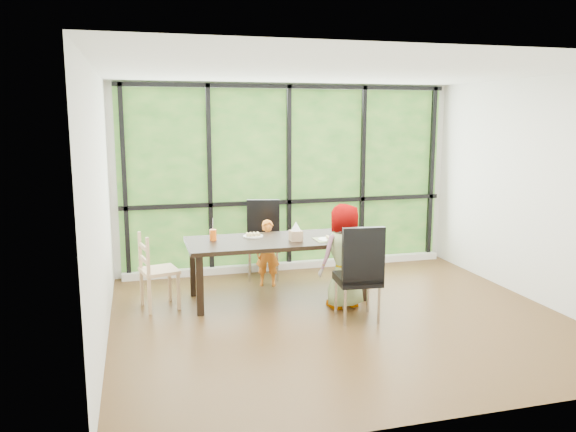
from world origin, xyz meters
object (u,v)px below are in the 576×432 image
object	(u,v)px
chair_interior_leather	(358,272)
plate_near	(329,239)
chair_window_leather	(263,240)
orange_cup	(213,235)
child_older	(343,256)
plate_far	(253,236)
green_cup	(356,234)
tissue_box	(296,236)
white_mug	(355,231)
child_toddler	(268,253)
dining_table	(278,269)
chair_end_beech	(159,271)

from	to	relation	value
chair_interior_leather	plate_near	distance (m)	0.77
chair_window_leather	chair_interior_leather	xyz separation A→B (m)	(0.65, -1.86, 0.00)
chair_window_leather	orange_cup	world-z (taller)	chair_window_leather
child_older	orange_cup	bearing A→B (deg)	-36.24
plate_far	green_cup	distance (m)	1.28
child_older	plate_far	world-z (taller)	child_older
chair_window_leather	child_older	world-z (taller)	child_older
orange_cup	tissue_box	distance (m)	1.00
chair_interior_leather	orange_cup	xyz separation A→B (m)	(-1.44, 1.09, 0.28)
plate_far	tissue_box	world-z (taller)	tissue_box
orange_cup	green_cup	size ratio (longest dim) A/B	1.01
white_mug	plate_far	bearing A→B (deg)	171.94
child_toddler	chair_interior_leather	bearing A→B (deg)	-47.21
child_toddler	dining_table	bearing A→B (deg)	-71.05
child_toddler	plate_near	xyz separation A→B (m)	(0.58, -0.78, 0.31)
orange_cup	dining_table	bearing A→B (deg)	-10.45
chair_window_leather	plate_near	distance (m)	1.28
chair_end_beech	plate_far	world-z (taller)	chair_end_beech
child_toddler	child_older	size ratio (longest dim) A/B	0.72
chair_window_leather	child_older	size ratio (longest dim) A/B	0.87
chair_end_beech	child_older	bearing A→B (deg)	-117.72
child_older	chair_window_leather	bearing A→B (deg)	-77.50
child_toddler	plate_far	distance (m)	0.54
child_older	tissue_box	world-z (taller)	child_older
dining_table	chair_interior_leather	size ratio (longest dim) A/B	2.05
white_mug	orange_cup	bearing A→B (deg)	176.46
chair_window_leather	chair_end_beech	distance (m)	1.71
chair_end_beech	child_older	world-z (taller)	child_older
orange_cup	white_mug	world-z (taller)	orange_cup
dining_table	orange_cup	distance (m)	0.90
tissue_box	white_mug	bearing A→B (deg)	11.50
green_cup	white_mug	world-z (taller)	green_cup
chair_end_beech	child_toddler	distance (m)	1.53
dining_table	chair_window_leather	size ratio (longest dim) A/B	2.05
chair_interior_leather	white_mug	distance (m)	1.07
chair_end_beech	green_cup	distance (m)	2.39
chair_interior_leather	green_cup	distance (m)	0.76
chair_interior_leather	white_mug	size ratio (longest dim) A/B	12.10
dining_table	plate_far	size ratio (longest dim) A/B	8.83
chair_window_leather	chair_end_beech	bearing A→B (deg)	-135.21
white_mug	chair_interior_leather	bearing A→B (deg)	-109.90
chair_end_beech	tissue_box	size ratio (longest dim) A/B	6.26
chair_interior_leather	plate_far	distance (m)	1.50
dining_table	chair_window_leather	distance (m)	0.93
tissue_box	child_older	bearing A→B (deg)	-39.75
chair_interior_leather	green_cup	world-z (taller)	chair_interior_leather
child_toddler	orange_cup	bearing A→B (deg)	-132.70
orange_cup	green_cup	world-z (taller)	same
chair_window_leather	plate_far	xyz separation A→B (m)	(-0.29, -0.70, 0.22)
plate_far	orange_cup	size ratio (longest dim) A/B	1.89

